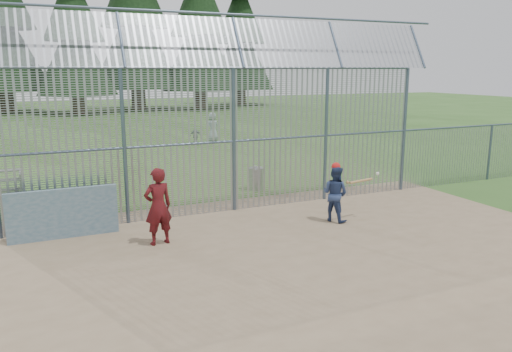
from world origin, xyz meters
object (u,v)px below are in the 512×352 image
onlooker (158,206)px  trash_can (255,178)px  dugout_wall (63,214)px  batter (335,194)px

onlooker → trash_can: onlooker is taller
onlooker → dugout_wall: bearing=-42.6°
dugout_wall → trash_can: size_ratio=3.05×
dugout_wall → onlooker: onlooker is taller
batter → onlooker: bearing=61.3°
batter → trash_can: bearing=-21.1°
onlooker → trash_can: size_ratio=2.18×
dugout_wall → onlooker: (1.96, -1.34, 0.29)m
trash_can → dugout_wall: bearing=-156.6°
batter → dugout_wall: bearing=50.4°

